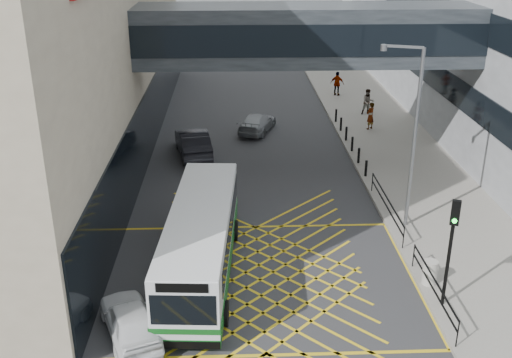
{
  "coord_description": "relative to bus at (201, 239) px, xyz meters",
  "views": [
    {
      "loc": [
        -0.96,
        -20.02,
        12.69
      ],
      "look_at": [
        0.0,
        4.0,
        2.6
      ],
      "focal_mm": 42.0,
      "sensor_mm": 36.0,
      "label": 1
    }
  ],
  "objects": [
    {
      "name": "pedestrian_c",
      "position": [
        9.77,
        26.49,
        -0.38
      ],
      "size": [
        1.26,
        0.99,
        1.93
      ],
      "primitive_type": "imported",
      "rotation": [
        0.0,
        0.0,
        2.69
      ],
      "color": "gray",
      "rests_on": "pavement"
    },
    {
      "name": "bollards",
      "position": [
        8.53,
        14.37,
        -0.9
      ],
      "size": [
        0.14,
        10.14,
        0.9
      ],
      "color": "black",
      "rests_on": "pavement"
    },
    {
      "name": "litter_bin",
      "position": [
        8.69,
        -1.39,
        -0.86
      ],
      "size": [
        0.56,
        0.56,
        0.96
      ],
      "primitive_type": "cylinder",
      "color": "#ADA89E",
      "rests_on": "pavement"
    },
    {
      "name": "car_silver",
      "position": [
        2.93,
        17.84,
        -0.84
      ],
      "size": [
        3.08,
        4.6,
        1.32
      ],
      "primitive_type": "imported",
      "rotation": [
        0.0,
        0.0,
        2.81
      ],
      "color": "gray",
      "rests_on": "ground"
    },
    {
      "name": "box_junction",
      "position": [
        2.28,
        -0.63,
        -1.5
      ],
      "size": [
        12.0,
        9.0,
        0.01
      ],
      "color": "gold",
      "rests_on": "ground"
    },
    {
      "name": "ground",
      "position": [
        2.28,
        -0.63,
        -1.51
      ],
      "size": [
        120.0,
        120.0,
        0.0
      ],
      "primitive_type": "plane",
      "color": "#333335"
    },
    {
      "name": "car_dark",
      "position": [
        -1.11,
        13.44,
        -0.7
      ],
      "size": [
        2.98,
        5.44,
        1.61
      ],
      "primitive_type": "imported",
      "rotation": [
        0.0,
        0.0,
        3.34
      ],
      "color": "black",
      "rests_on": "ground"
    },
    {
      "name": "kerb_railings",
      "position": [
        8.43,
        1.14,
        -0.63
      ],
      "size": [
        0.05,
        12.54,
        1.0
      ],
      "color": "black",
      "rests_on": "pavement"
    },
    {
      "name": "pavement",
      "position": [
        11.28,
        14.37,
        -1.43
      ],
      "size": [
        6.0,
        54.0,
        0.16
      ],
      "primitive_type": "cube",
      "color": "gray",
      "rests_on": "ground"
    },
    {
      "name": "bus",
      "position": [
        0.0,
        0.0,
        0.0
      ],
      "size": [
        2.97,
        10.15,
        2.81
      ],
      "rotation": [
        0.0,
        0.0,
        -0.06
      ],
      "color": "silver",
      "rests_on": "ground"
    },
    {
      "name": "pedestrian_a",
      "position": [
        10.54,
        17.63,
        -0.44
      ],
      "size": [
        0.89,
        0.86,
        1.82
      ],
      "primitive_type": "imported",
      "rotation": [
        0.0,
        0.0,
        3.85
      ],
      "color": "gray",
      "rests_on": "pavement"
    },
    {
      "name": "skybridge",
      "position": [
        5.28,
        11.37,
        5.99
      ],
      "size": [
        20.0,
        4.1,
        3.0
      ],
      "color": "#2B3136",
      "rests_on": "ground"
    },
    {
      "name": "traffic_light",
      "position": [
        8.73,
        -2.86,
        1.39
      ],
      "size": [
        0.34,
        0.5,
        4.21
      ],
      "rotation": [
        0.0,
        0.0,
        -0.33
      ],
      "color": "black",
      "rests_on": "pavement"
    },
    {
      "name": "street_lamp",
      "position": [
        8.96,
        3.57,
        3.27
      ],
      "size": [
        1.8,
        0.81,
        8.1
      ],
      "rotation": [
        0.0,
        0.0,
        -0.33
      ],
      "color": "slate",
      "rests_on": "pavement"
    },
    {
      "name": "pedestrian_b",
      "position": [
        11.11,
        21.07,
        -0.42
      ],
      "size": [
        0.93,
        0.58,
        1.85
      ],
      "primitive_type": "imported",
      "rotation": [
        0.0,
        0.0,
        0.06
      ],
      "color": "gray",
      "rests_on": "pavement"
    },
    {
      "name": "car_white",
      "position": [
        -2.22,
        -3.95,
        -0.85
      ],
      "size": [
        3.1,
        4.46,
        1.31
      ],
      "primitive_type": "imported",
      "rotation": [
        0.0,
        0.0,
        3.52
      ],
      "color": "white",
      "rests_on": "ground"
    }
  ]
}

